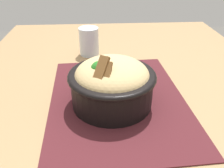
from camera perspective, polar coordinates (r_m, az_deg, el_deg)
The scene contains 5 objects.
table at distance 0.58m, azimuth 3.85°, elevation -10.96°, with size 1.31×0.88×0.77m.
placemat at distance 0.56m, azimuth 1.34°, elevation -3.68°, with size 0.42×0.31×0.00m, color #47191E.
bowl at distance 0.52m, azimuth -0.04°, elevation 0.47°, with size 0.23×0.23×0.13m.
fork at distance 0.62m, azimuth -0.55°, elevation 0.21°, with size 0.03×0.12×0.00m.
drinking_glass at distance 0.79m, azimuth -5.58°, elevation 9.87°, with size 0.06×0.06×0.09m.
Camera 1 is at (-0.43, 0.07, 1.09)m, focal length 37.65 mm.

